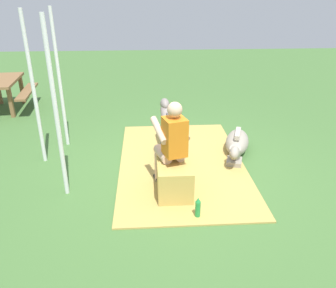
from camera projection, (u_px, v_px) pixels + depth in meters
ground_plane at (183, 170)px, 5.51m from camera, size 24.00×24.00×0.00m
hay_patch at (181, 163)px, 5.71m from camera, size 3.36×2.04×0.02m
hay_bale at (174, 180)px, 4.74m from camera, size 0.61×0.48×0.48m
person_seated at (171, 142)px, 4.68m from camera, size 0.72×0.54×1.36m
pony_standing at (170, 130)px, 5.61m from camera, size 1.35×0.39×0.91m
pony_lying at (237, 144)px, 5.98m from camera, size 1.35×0.68×0.42m
soda_bottle at (198, 208)px, 4.30m from camera, size 0.07×0.07×0.30m
tent_pole_left at (56, 113)px, 4.39m from camera, size 0.06×0.06×2.43m
tent_pole_right at (60, 81)px, 5.93m from camera, size 0.06×0.06×2.43m
tent_pole_mid at (34, 91)px, 5.31m from camera, size 0.06×0.06×2.43m
picnic_bench at (2, 87)px, 8.00m from camera, size 1.61×1.43×0.75m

